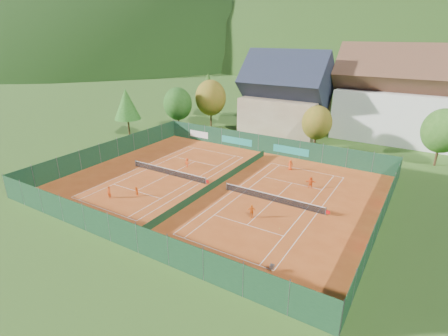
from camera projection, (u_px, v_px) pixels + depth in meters
ground at (216, 187)px, 45.64m from camera, size 600.00×600.00×0.00m
clay_pad at (216, 187)px, 45.63m from camera, size 40.00×32.00×0.01m
court_markings_left at (169, 175)px, 49.53m from camera, size 11.03×23.83×0.00m
court_markings_right at (272, 201)px, 41.73m from camera, size 11.03×23.83×0.00m
tennis_net_left at (169, 172)px, 49.27m from camera, size 13.30×0.10×1.02m
tennis_net_right at (274, 198)px, 41.48m from camera, size 13.30×0.10×1.02m
court_divider at (216, 183)px, 45.45m from camera, size 0.03×28.80×1.00m
fence_north at (266, 144)px, 58.01m from camera, size 40.00×0.10×3.00m
fence_south at (123, 233)px, 32.39m from camera, size 40.00×0.04×3.00m
fence_west at (109, 151)px, 54.83m from camera, size 0.04×32.00×3.00m
fence_east at (382, 216)px, 35.40m from camera, size 0.09×32.00×3.00m
chalet at (285, 99)px, 68.49m from camera, size 16.20×12.00×16.00m
hotel_block_a at (396, 99)px, 63.72m from camera, size 21.60×11.00×17.25m
tree_west_front at (178, 104)px, 70.25m from camera, size 5.72×5.72×8.69m
tree_west_mid at (211, 98)px, 72.82m from camera, size 6.44×6.44×9.78m
tree_west_back at (208, 87)px, 81.85m from camera, size 5.60×5.60×10.00m
tree_center at (317, 123)px, 58.45m from camera, size 5.01×5.01×7.60m
tree_east_front at (442, 131)px, 51.03m from camera, size 5.72×5.72×8.69m
tree_west_side at (126, 104)px, 66.58m from camera, size 5.04×5.04×9.00m
mountain_backdrop at (443, 126)px, 231.49m from camera, size 820.00×530.00×242.00m
ball_hopper at (272, 266)px, 29.34m from camera, size 0.34×0.34×0.80m
loose_ball_0 at (129, 182)px, 47.05m from camera, size 0.07×0.07×0.07m
loose_ball_1 at (200, 249)px, 32.56m from camera, size 0.07×0.07×0.07m
loose_ball_2 at (226, 178)px, 48.35m from camera, size 0.07×0.07×0.07m
loose_ball_3 at (209, 167)px, 52.31m from camera, size 0.07×0.07×0.07m
loose_ball_4 at (280, 229)px, 35.94m from camera, size 0.07×0.07×0.07m
player_left_near at (109, 192)px, 42.32m from camera, size 0.56×0.37×1.54m
player_left_mid at (136, 191)px, 42.91m from camera, size 0.71×0.63×1.24m
player_left_far at (187, 163)px, 52.05m from camera, size 1.04×0.76×1.44m
player_right_near at (251, 211)px, 37.85m from camera, size 1.00×0.76×1.57m
player_right_far_a at (290, 165)px, 51.04m from camera, size 0.86×0.71×1.51m
player_right_far_b at (311, 182)px, 45.16m from camera, size 1.48×0.88×1.52m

